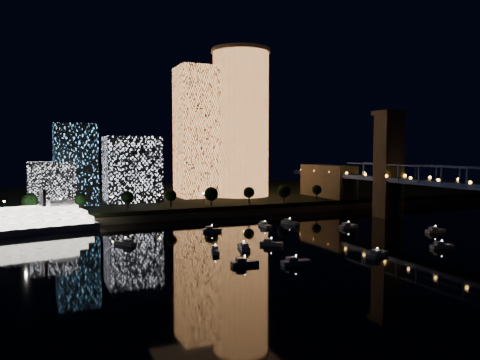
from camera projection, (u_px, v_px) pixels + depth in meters
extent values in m
plane|color=black|center=(335.00, 249.00, 149.90)|extent=(520.00, 520.00, 0.00)
cube|color=black|center=(187.00, 196.00, 296.07)|extent=(420.00, 160.00, 5.00)
cube|color=#6B5E4C|center=(235.00, 213.00, 224.80)|extent=(420.00, 6.00, 3.00)
cylinder|color=#E58B49|center=(241.00, 125.00, 269.70)|extent=(32.00, 32.00, 82.04)
cylinder|color=#6B5E4C|center=(241.00, 51.00, 266.96)|extent=(34.00, 34.00, 2.00)
cube|color=#E58B49|center=(198.00, 132.00, 264.90)|extent=(23.01, 23.01, 73.23)
cube|color=white|center=(132.00, 169.00, 243.39)|extent=(27.34, 23.14, 33.65)
cube|color=#5CB2FA|center=(75.00, 164.00, 229.35)|extent=(19.62, 25.51, 39.25)
cube|color=white|center=(52.00, 184.00, 222.20)|extent=(21.13, 19.21, 21.13)
cube|color=#6B5E4C|center=(389.00, 166.00, 220.01)|extent=(11.00, 9.00, 48.00)
cube|color=#6B5E4C|center=(390.00, 113.00, 218.37)|extent=(13.00, 11.00, 2.00)
cube|color=#18244F|center=(472.00, 168.00, 172.22)|extent=(0.50, 150.00, 0.50)
cube|color=#6B5E4C|center=(328.00, 185.00, 266.55)|extent=(12.00, 40.00, 23.00)
cube|color=#18244F|center=(445.00, 176.00, 183.42)|extent=(0.50, 0.50, 7.00)
cube|color=#18244F|center=(402.00, 173.00, 205.37)|extent=(0.50, 0.50, 7.00)
cube|color=#18244F|center=(366.00, 171.00, 227.32)|extent=(0.50, 0.50, 7.00)
sphere|color=#F7A636|center=(470.00, 182.00, 172.36)|extent=(1.20, 1.20, 1.20)
sphere|color=#F7A636|center=(387.00, 176.00, 213.51)|extent=(1.20, 1.20, 1.20)
sphere|color=#F7A636|center=(330.00, 172.00, 254.67)|extent=(1.20, 1.20, 1.20)
cube|color=silver|center=(25.00, 230.00, 177.21)|extent=(55.07, 21.84, 2.69)
cube|color=white|center=(25.00, 223.00, 177.05)|extent=(50.47, 19.93, 2.46)
cube|color=white|center=(24.00, 217.00, 176.89)|extent=(45.86, 18.02, 2.46)
cube|color=white|center=(24.00, 211.00, 176.73)|extent=(39.05, 15.70, 2.46)
cube|color=silver|center=(61.00, 203.00, 184.08)|extent=(10.02, 8.23, 2.01)
cylinder|color=black|center=(44.00, 198.00, 178.32)|extent=(1.57, 1.57, 6.72)
cylinder|color=black|center=(41.00, 197.00, 182.03)|extent=(1.57, 1.57, 6.72)
cube|color=silver|center=(377.00, 255.00, 139.39)|extent=(9.52, 6.55, 1.20)
cube|color=silver|center=(375.00, 252.00, 138.29)|extent=(3.91, 3.52, 1.00)
sphere|color=white|center=(377.00, 248.00, 139.26)|extent=(0.36, 0.36, 0.36)
cube|color=silver|center=(435.00, 231.00, 180.04)|extent=(8.08, 3.06, 1.20)
cube|color=silver|center=(433.00, 228.00, 179.56)|extent=(2.91, 2.24, 1.00)
sphere|color=white|center=(436.00, 226.00, 179.91)|extent=(0.36, 0.36, 0.36)
cube|color=silver|center=(296.00, 262.00, 129.68)|extent=(8.39, 3.01, 1.20)
cube|color=silver|center=(292.00, 259.00, 129.16)|extent=(2.99, 2.28, 1.00)
sphere|color=white|center=(296.00, 255.00, 129.55)|extent=(0.36, 0.36, 0.36)
cube|color=silver|center=(442.00, 246.00, 151.19)|extent=(7.78, 3.81, 1.20)
cube|color=silver|center=(439.00, 243.00, 150.88)|extent=(2.94, 2.41, 1.00)
sphere|color=white|center=(442.00, 240.00, 151.06)|extent=(0.36, 0.36, 0.36)
cube|color=silver|center=(349.00, 226.00, 190.75)|extent=(8.62, 3.62, 1.20)
cube|color=silver|center=(346.00, 224.00, 190.05)|extent=(3.16, 2.50, 1.00)
sphere|color=white|center=(349.00, 221.00, 190.62)|extent=(0.36, 0.36, 0.36)
cube|color=silver|center=(126.00, 243.00, 156.00)|extent=(6.05, 7.77, 1.20)
cube|color=silver|center=(128.00, 241.00, 155.27)|extent=(3.08, 3.31, 1.00)
sphere|color=white|center=(125.00, 237.00, 155.87)|extent=(0.36, 0.36, 0.36)
cube|color=silver|center=(271.00, 244.00, 155.37)|extent=(7.34, 6.56, 1.20)
cube|color=silver|center=(268.00, 240.00, 155.59)|extent=(3.26, 3.16, 1.00)
sphere|color=white|center=(271.00, 238.00, 155.24)|extent=(0.36, 0.36, 0.36)
cube|color=silver|center=(245.00, 263.00, 128.79)|extent=(7.79, 3.07, 1.20)
cube|color=silver|center=(241.00, 260.00, 128.35)|extent=(2.82, 2.20, 1.00)
sphere|color=white|center=(245.00, 256.00, 128.66)|extent=(0.36, 0.36, 0.36)
cube|color=silver|center=(290.00, 223.00, 200.08)|extent=(5.11, 8.27, 1.20)
cube|color=silver|center=(288.00, 220.00, 200.86)|extent=(2.88, 3.30, 1.00)
sphere|color=white|center=(290.00, 218.00, 199.95)|extent=(0.36, 0.36, 0.36)
cube|color=silver|center=(244.00, 247.00, 149.82)|extent=(4.47, 8.73, 1.20)
cube|color=silver|center=(244.00, 245.00, 148.52)|extent=(2.77, 3.33, 1.00)
sphere|color=white|center=(244.00, 241.00, 149.69)|extent=(0.36, 0.36, 0.36)
cube|color=silver|center=(212.00, 230.00, 181.60)|extent=(7.55, 3.40, 1.20)
cube|color=silver|center=(209.00, 227.00, 181.25)|extent=(2.81, 2.26, 1.00)
sphere|color=white|center=(212.00, 225.00, 181.47)|extent=(0.36, 0.36, 0.36)
cube|color=silver|center=(215.00, 251.00, 144.00)|extent=(3.68, 6.68, 1.20)
cube|color=silver|center=(215.00, 247.00, 144.88)|extent=(2.19, 2.59, 1.00)
sphere|color=white|center=(215.00, 245.00, 143.87)|extent=(0.36, 0.36, 0.36)
cube|color=silver|center=(265.00, 226.00, 192.49)|extent=(2.84, 8.33, 1.20)
cube|color=silver|center=(264.00, 223.00, 193.56)|extent=(2.22, 2.94, 1.00)
sphere|color=white|center=(265.00, 221.00, 192.36)|extent=(0.36, 0.36, 0.36)
cylinder|color=black|center=(30.00, 210.00, 194.01)|extent=(0.70, 0.70, 4.00)
sphere|color=black|center=(30.00, 201.00, 193.78)|extent=(6.64, 6.64, 6.64)
cylinder|color=black|center=(81.00, 207.00, 201.99)|extent=(0.70, 0.70, 4.00)
sphere|color=black|center=(81.00, 199.00, 201.76)|extent=(5.54, 5.54, 5.54)
cylinder|color=black|center=(128.00, 205.00, 209.97)|extent=(0.70, 0.70, 4.00)
sphere|color=black|center=(128.00, 197.00, 209.74)|extent=(5.72, 5.72, 5.72)
cylinder|color=black|center=(171.00, 203.00, 217.95)|extent=(0.70, 0.70, 4.00)
sphere|color=black|center=(171.00, 196.00, 217.73)|extent=(5.39, 5.39, 5.39)
cylinder|color=black|center=(211.00, 201.00, 225.94)|extent=(0.70, 0.70, 4.00)
sphere|color=black|center=(211.00, 194.00, 225.71)|extent=(6.83, 6.83, 6.83)
cylinder|color=black|center=(249.00, 199.00, 233.92)|extent=(0.70, 0.70, 4.00)
sphere|color=black|center=(249.00, 192.00, 233.69)|extent=(5.59, 5.59, 5.59)
cylinder|color=black|center=(284.00, 198.00, 241.90)|extent=(0.70, 0.70, 4.00)
sphere|color=black|center=(284.00, 191.00, 241.67)|extent=(6.81, 6.81, 6.81)
cylinder|color=black|center=(317.00, 196.00, 249.88)|extent=(0.70, 0.70, 4.00)
sphere|color=black|center=(317.00, 190.00, 249.65)|extent=(5.10, 5.10, 5.10)
cylinder|color=black|center=(4.00, 208.00, 195.47)|extent=(0.24, 0.24, 5.00)
sphere|color=#FFCC7F|center=(4.00, 201.00, 195.29)|extent=(0.70, 0.70, 0.70)
cylinder|color=black|center=(60.00, 205.00, 204.25)|extent=(0.24, 0.24, 5.00)
sphere|color=#FFCC7F|center=(60.00, 199.00, 204.07)|extent=(0.70, 0.70, 0.70)
cylinder|color=black|center=(112.00, 203.00, 213.03)|extent=(0.24, 0.24, 5.00)
sphere|color=#FFCC7F|center=(112.00, 197.00, 212.85)|extent=(0.70, 0.70, 0.70)
cylinder|color=black|center=(160.00, 201.00, 221.81)|extent=(0.24, 0.24, 5.00)
sphere|color=#FFCC7F|center=(159.00, 195.00, 221.63)|extent=(0.70, 0.70, 0.70)
cylinder|color=black|center=(203.00, 199.00, 230.59)|extent=(0.24, 0.24, 5.00)
sphere|color=#FFCC7F|center=(203.00, 193.00, 230.41)|extent=(0.70, 0.70, 0.70)
cylinder|color=black|center=(244.00, 197.00, 239.37)|extent=(0.24, 0.24, 5.00)
sphere|color=#FFCC7F|center=(244.00, 192.00, 239.19)|extent=(0.70, 0.70, 0.70)
cylinder|color=black|center=(282.00, 196.00, 248.15)|extent=(0.24, 0.24, 5.00)
sphere|color=#FFCC7F|center=(282.00, 190.00, 247.97)|extent=(0.70, 0.70, 0.70)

